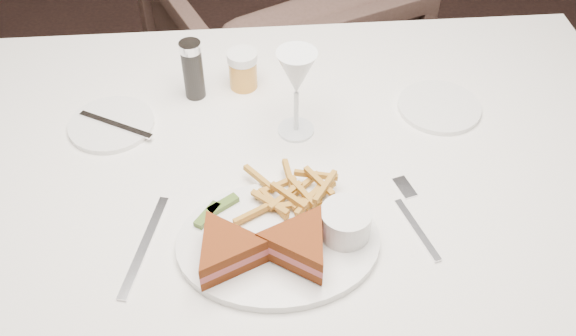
# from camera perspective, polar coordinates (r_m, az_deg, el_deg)

# --- Properties ---
(ground) EXTENTS (5.00, 5.00, 0.00)m
(ground) POSITION_cam_1_polar(r_m,az_deg,el_deg) (1.91, 3.98, -9.56)
(ground) COLOR black
(ground) RESTS_ON ground
(table) EXTENTS (1.40, 0.95, 0.75)m
(table) POSITION_cam_1_polar(r_m,az_deg,el_deg) (1.42, -0.22, -10.79)
(table) COLOR white
(table) RESTS_ON ground
(chair_far) EXTENTS (0.89, 0.86, 0.72)m
(chair_far) POSITION_cam_1_polar(r_m,az_deg,el_deg) (2.14, -1.09, 11.13)
(chair_far) COLOR #4B352E
(chair_far) RESTS_ON ground
(table_setting) EXTENTS (0.79, 0.60, 0.18)m
(table_setting) POSITION_cam_1_polar(r_m,az_deg,el_deg) (1.06, -0.93, -1.28)
(table_setting) COLOR white
(table_setting) RESTS_ON table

